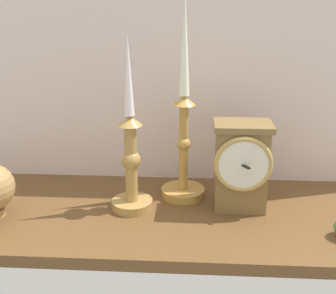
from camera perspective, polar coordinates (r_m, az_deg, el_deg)
ground_plane at (r=92.72cm, az=-1.18°, el=-8.88°), size 100.00×36.00×2.40cm
back_wall at (r=100.67cm, az=-0.43°, el=13.56°), size 120.00×2.00×65.00cm
mantel_clock at (r=90.62cm, az=9.40°, el=-2.36°), size 11.51×10.18×18.37cm
candlestick_tall_left at (r=89.19cm, az=-4.80°, el=-1.51°), size 8.54×8.54×35.66cm
candlestick_tall_center at (r=93.50cm, az=2.02°, el=1.22°), size 9.58×9.58×43.37cm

